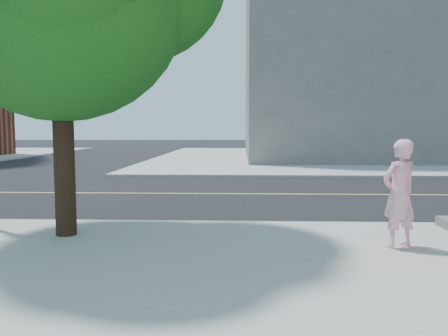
{
  "coord_description": "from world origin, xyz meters",
  "views": [
    {
      "loc": [
        4.59,
        -8.87,
        1.99
      ],
      "look_at": [
        4.29,
        -1.08,
        1.3
      ],
      "focal_mm": 35.42,
      "sensor_mm": 36.0,
      "label": 1
    }
  ],
  "objects": [
    {
      "name": "ground",
      "position": [
        0.0,
        0.0,
        0.0
      ],
      "size": [
        140.0,
        140.0,
        0.0
      ],
      "primitive_type": "plane",
      "color": "black",
      "rests_on": "ground"
    },
    {
      "name": "road_ew",
      "position": [
        0.0,
        4.5,
        0.01
      ],
      "size": [
        140.0,
        9.0,
        0.01
      ],
      "primitive_type": "cube",
      "color": "black",
      "rests_on": "ground"
    },
    {
      "name": "sidewalk_ne",
      "position": [
        13.5,
        21.5,
        0.06
      ],
      "size": [
        29.0,
        25.0,
        0.12
      ],
      "primitive_type": "cube",
      "color": "#AAAAA7",
      "rests_on": "ground"
    },
    {
      "name": "filler_ne",
      "position": [
        14.0,
        22.0,
        7.12
      ],
      "size": [
        18.0,
        16.0,
        14.0
      ],
      "primitive_type": "cube",
      "color": "slate",
      "rests_on": "sidewalk_ne"
    },
    {
      "name": "man_on_phone",
      "position": [
        7.09,
        -1.89,
        0.98
      ],
      "size": [
        0.74,
        0.64,
        1.71
      ],
      "primitive_type": "imported",
      "rotation": [
        0.0,
        0.0,
        3.6
      ],
      "color": "#F7ABC1",
      "rests_on": "sidewalk_se"
    }
  ]
}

